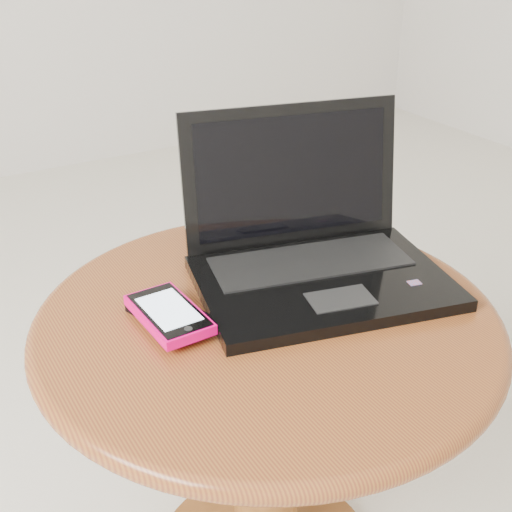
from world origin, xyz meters
TOP-DOWN VIEW (x-y plane):
  - table at (-0.08, -0.07)m, footprint 0.63×0.63m
  - laptop at (0.03, -0.02)m, footprint 0.39×0.35m
  - phone_black at (-0.19, -0.02)m, footprint 0.09×0.13m
  - phone_pink at (-0.20, -0.04)m, footprint 0.07×0.13m

SIDE VIEW (x-z plane):
  - table at x=-0.08m, z-range 0.14..0.64m
  - phone_black at x=-0.19m, z-range 0.50..0.51m
  - phone_pink at x=-0.20m, z-range 0.51..0.52m
  - laptop at x=0.03m, z-range 0.43..0.65m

